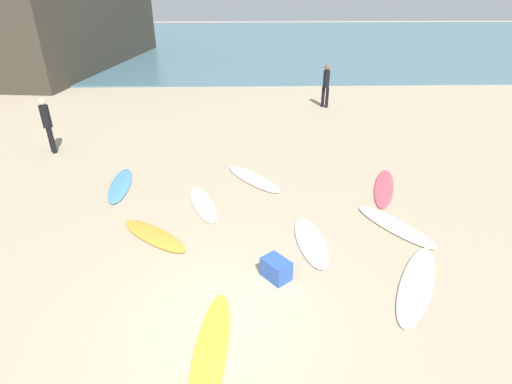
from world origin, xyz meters
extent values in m
plane|color=tan|center=(0.00, 0.00, 0.00)|extent=(120.00, 120.00, 0.00)
cube|color=slate|center=(0.00, 36.94, 0.04)|extent=(120.00, 40.00, 0.08)
ellipsoid|color=#F8E6BF|center=(-0.65, 3.91, 0.03)|extent=(1.10, 2.02, 0.06)
ellipsoid|color=#DF5060|center=(4.15, 4.67, 0.03)|extent=(1.28, 2.44, 0.07)
ellipsoid|color=gold|center=(-1.58, 2.50, 0.04)|extent=(1.81, 1.65, 0.08)
ellipsoid|color=#539DE0|center=(-3.00, 5.03, 0.04)|extent=(0.75, 2.21, 0.07)
ellipsoid|color=white|center=(1.80, 2.20, 0.03)|extent=(0.74, 1.99, 0.07)
ellipsoid|color=white|center=(3.79, 2.75, 0.04)|extent=(1.61, 2.15, 0.08)
ellipsoid|color=silver|center=(3.53, 0.79, 0.03)|extent=(1.74, 2.45, 0.07)
ellipsoid|color=yellow|center=(-0.14, -0.61, 0.04)|extent=(0.70, 2.45, 0.08)
ellipsoid|color=#F7DCC9|center=(0.64, 5.33, 0.04)|extent=(1.78, 2.13, 0.07)
cylinder|color=black|center=(4.08, 12.71, 0.44)|extent=(0.14, 0.14, 0.87)
cylinder|color=black|center=(3.92, 12.84, 0.44)|extent=(0.14, 0.14, 0.87)
cylinder|color=black|center=(4.00, 12.77, 1.23)|extent=(0.39, 0.39, 0.73)
sphere|color=brown|center=(4.00, 12.77, 1.71)|extent=(0.24, 0.24, 0.24)
cylinder|color=black|center=(-5.92, 7.71, 0.42)|extent=(0.14, 0.14, 0.85)
cylinder|color=black|center=(-5.80, 7.55, 0.42)|extent=(0.14, 0.14, 0.85)
cylinder|color=black|center=(-5.86, 7.63, 1.20)|extent=(0.39, 0.39, 0.71)
sphere|color=beige|center=(-5.86, 7.63, 1.67)|extent=(0.23, 0.23, 0.23)
cube|color=#2D56B2|center=(0.96, 1.08, 0.20)|extent=(0.61, 0.64, 0.39)
camera|label=1|loc=(0.41, -4.84, 4.89)|focal=28.07mm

